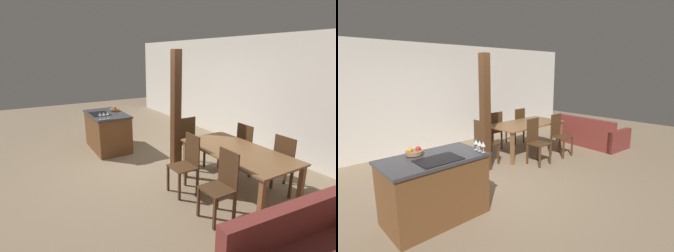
{
  "view_description": "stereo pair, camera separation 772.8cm",
  "coord_description": "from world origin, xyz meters",
  "views": [
    {
      "loc": [
        4.73,
        -2.23,
        2.27
      ],
      "look_at": [
        0.6,
        0.2,
        0.95
      ],
      "focal_mm": 28.0,
      "sensor_mm": 36.0,
      "label": 1
    },
    {
      "loc": [
        -2.89,
        -3.5,
        2.05
      ],
      "look_at": [
        0.6,
        0.2,
        0.95
      ],
      "focal_mm": 28.0,
      "sensor_mm": 36.0,
      "label": 2
    }
  ],
  "objects": [
    {
      "name": "ground_plane",
      "position": [
        0.0,
        0.0,
        0.0
      ],
      "size": [
        16.0,
        16.0,
        0.0
      ],
      "primitive_type": "plane",
      "color": "#847056"
    },
    {
      "name": "wall_back",
      "position": [
        0.0,
        2.79,
        1.35
      ],
      "size": [
        11.2,
        0.08,
        2.7
      ],
      "color": "silver",
      "rests_on": "ground_plane"
    },
    {
      "name": "kitchen_island",
      "position": [
        -1.31,
        -0.39,
        0.45
      ],
      "size": [
        1.36,
        0.81,
        0.91
      ],
      "color": "brown",
      "rests_on": "ground_plane"
    },
    {
      "name": "fruit_bowl",
      "position": [
        -1.45,
        -0.13,
        0.94
      ],
      "size": [
        0.24,
        0.24,
        0.11
      ],
      "color": "#99704C",
      "rests_on": "kitchen_island"
    },
    {
      "name": "wine_glass_near",
      "position": [
        -0.71,
        -0.72,
        1.02
      ],
      "size": [
        0.07,
        0.07,
        0.15
      ],
      "color": "silver",
      "rests_on": "kitchen_island"
    },
    {
      "name": "wine_glass_middle",
      "position": [
        -0.71,
        -0.63,
        1.02
      ],
      "size": [
        0.07,
        0.07,
        0.15
      ],
      "color": "silver",
      "rests_on": "kitchen_island"
    },
    {
      "name": "wine_glass_far",
      "position": [
        -0.71,
        -0.55,
        1.02
      ],
      "size": [
        0.07,
        0.07,
        0.15
      ],
      "color": "silver",
      "rests_on": "kitchen_island"
    },
    {
      "name": "dining_table",
      "position": [
        1.84,
        0.8,
        0.66
      ],
      "size": [
        1.9,
        0.99,
        0.75
      ],
      "color": "brown",
      "rests_on": "ground_plane"
    },
    {
      "name": "dining_chair_near_left",
      "position": [
        1.41,
        0.08,
        0.52
      ],
      "size": [
        0.4,
        0.4,
        1.0
      ],
      "color": "#472D19",
      "rests_on": "ground_plane"
    },
    {
      "name": "dining_chair_near_right",
      "position": [
        2.26,
        0.08,
        0.52
      ],
      "size": [
        0.4,
        0.4,
        1.0
      ],
      "color": "#472D19",
      "rests_on": "ground_plane"
    },
    {
      "name": "dining_chair_far_left",
      "position": [
        1.41,
        1.51,
        0.52
      ],
      "size": [
        0.4,
        0.4,
        1.0
      ],
      "rotation": [
        0.0,
        0.0,
        3.14
      ],
      "color": "#472D19",
      "rests_on": "ground_plane"
    },
    {
      "name": "dining_chair_far_right",
      "position": [
        2.26,
        1.51,
        0.52
      ],
      "size": [
        0.4,
        0.4,
        1.0
      ],
      "rotation": [
        0.0,
        0.0,
        3.14
      ],
      "color": "#472D19",
      "rests_on": "ground_plane"
    },
    {
      "name": "dining_chair_head_end",
      "position": [
        0.51,
        0.8,
        0.52
      ],
      "size": [
        0.4,
        0.4,
        1.0
      ],
      "rotation": [
        0.0,
        0.0,
        1.57
      ],
      "color": "#472D19",
      "rests_on": "ground_plane"
    },
    {
      "name": "timber_post",
      "position": [
        0.34,
        0.54,
        1.18
      ],
      "size": [
        0.16,
        0.16,
        2.36
      ],
      "color": "#4C2D19",
      "rests_on": "ground_plane"
    }
  ]
}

